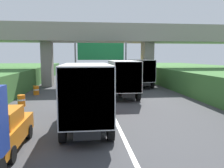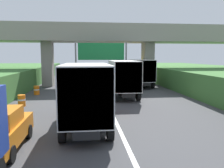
% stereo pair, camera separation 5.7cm
% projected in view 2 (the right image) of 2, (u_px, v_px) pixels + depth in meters
% --- Properties ---
extents(lane_centre_stripe, '(0.20, 95.45, 0.01)m').
position_uv_depth(lane_centre_stripe, '(103.00, 93.00, 23.93)').
color(lane_centre_stripe, white).
rests_on(lane_centre_stripe, ground).
extents(overpass_bridge, '(40.00, 4.80, 7.95)m').
position_uv_depth(overpass_bridge, '(99.00, 40.00, 30.06)').
color(overpass_bridge, gray).
rests_on(overpass_bridge, ground).
extents(overhead_highway_sign, '(5.88, 0.18, 5.45)m').
position_uv_depth(overhead_highway_sign, '(101.00, 55.00, 25.58)').
color(overhead_highway_sign, slate).
rests_on(overhead_highway_sign, ground).
extents(truck_red, '(2.44, 7.30, 3.44)m').
position_uv_depth(truck_red, '(86.00, 92.00, 12.29)').
color(truck_red, black).
rests_on(truck_red, ground).
extents(truck_yellow, '(2.44, 7.30, 3.44)m').
position_uv_depth(truck_yellow, '(140.00, 71.00, 29.38)').
color(truck_yellow, black).
rests_on(truck_yellow, ground).
extents(truck_black, '(2.44, 7.30, 3.44)m').
position_uv_depth(truck_black, '(122.00, 77.00, 21.68)').
color(truck_black, black).
rests_on(truck_black, ground).
extents(car_white, '(1.86, 4.10, 1.72)m').
position_uv_depth(car_white, '(88.00, 75.00, 36.66)').
color(car_white, silver).
rests_on(car_white, ground).
extents(construction_barrel_3, '(0.57, 0.57, 0.90)m').
position_uv_depth(construction_barrel_3, '(22.00, 101.00, 17.48)').
color(construction_barrel_3, orange).
rests_on(construction_barrel_3, ground).
extents(construction_barrel_4, '(0.57, 0.57, 0.90)m').
position_uv_depth(construction_barrel_4, '(37.00, 90.00, 22.88)').
color(construction_barrel_4, orange).
rests_on(construction_barrel_4, ground).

